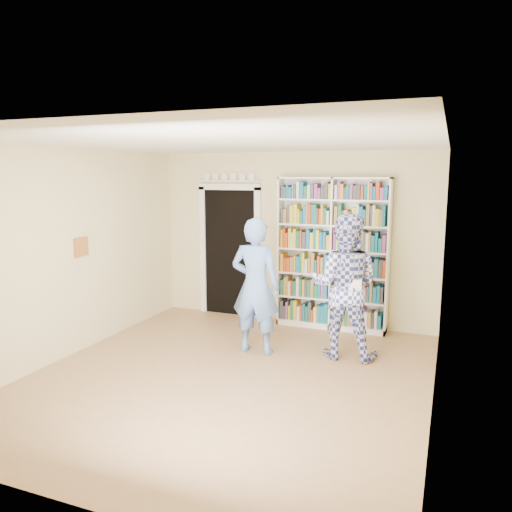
# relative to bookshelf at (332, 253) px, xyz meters

# --- Properties ---
(floor) EXTENTS (5.00, 5.00, 0.00)m
(floor) POSITION_rel_bookshelf_xyz_m (-0.67, -2.34, -1.17)
(floor) COLOR #966C48
(floor) RESTS_ON ground
(ceiling) EXTENTS (5.00, 5.00, 0.00)m
(ceiling) POSITION_rel_bookshelf_xyz_m (-0.67, -2.34, 1.53)
(ceiling) COLOR white
(ceiling) RESTS_ON wall_back
(wall_back) EXTENTS (4.50, 0.00, 4.50)m
(wall_back) POSITION_rel_bookshelf_xyz_m (-0.67, 0.16, 0.18)
(wall_back) COLOR beige
(wall_back) RESTS_ON floor
(wall_left) EXTENTS (0.00, 5.00, 5.00)m
(wall_left) POSITION_rel_bookshelf_xyz_m (-2.92, -2.34, 0.18)
(wall_left) COLOR beige
(wall_left) RESTS_ON floor
(wall_right) EXTENTS (0.00, 5.00, 5.00)m
(wall_right) POSITION_rel_bookshelf_xyz_m (1.58, -2.34, 0.18)
(wall_right) COLOR beige
(wall_right) RESTS_ON floor
(bookshelf) EXTENTS (1.68, 0.32, 2.31)m
(bookshelf) POSITION_rel_bookshelf_xyz_m (0.00, 0.00, 0.00)
(bookshelf) COLOR white
(bookshelf) RESTS_ON floor
(doorway) EXTENTS (1.10, 0.08, 2.43)m
(doorway) POSITION_rel_bookshelf_xyz_m (-1.77, 0.13, 0.01)
(doorway) COLOR black
(doorway) RESTS_ON floor
(wall_art) EXTENTS (0.03, 0.25, 0.25)m
(wall_art) POSITION_rel_bookshelf_xyz_m (-2.90, -2.14, 0.23)
(wall_art) COLOR brown
(wall_art) RESTS_ON wall_left
(man_blue) EXTENTS (0.67, 0.45, 1.81)m
(man_blue) POSITION_rel_bookshelf_xyz_m (-0.69, -1.44, -0.27)
(man_blue) COLOR #5D85D0
(man_blue) RESTS_ON floor
(man_plaid) EXTENTS (0.93, 0.74, 1.88)m
(man_plaid) POSITION_rel_bookshelf_xyz_m (0.42, -1.16, -0.23)
(man_plaid) COLOR navy
(man_plaid) RESTS_ON floor
(paper_sheet) EXTENTS (0.19, 0.05, 0.28)m
(paper_sheet) POSITION_rel_bookshelf_xyz_m (0.58, -1.39, -0.23)
(paper_sheet) COLOR white
(paper_sheet) RESTS_ON man_plaid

